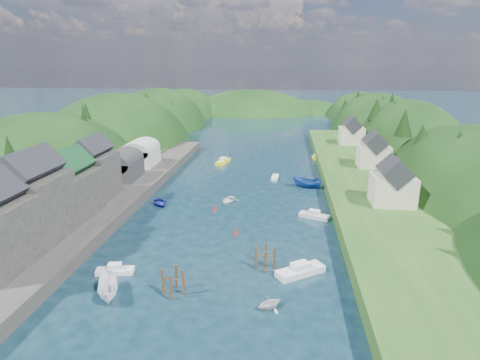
# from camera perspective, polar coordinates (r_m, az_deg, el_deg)

# --- Properties ---
(ground) EXTENTS (600.00, 600.00, 0.00)m
(ground) POSITION_cam_1_polar(r_m,az_deg,el_deg) (99.69, 1.43, 1.36)
(ground) COLOR black
(ground) RESTS_ON ground
(hillside_left) EXTENTS (44.00, 245.56, 52.00)m
(hillside_left) POSITION_cam_1_polar(r_m,az_deg,el_deg) (136.45, -16.79, 1.32)
(hillside_left) COLOR black
(hillside_left) RESTS_ON ground
(hillside_right) EXTENTS (36.00, 245.56, 48.00)m
(hillside_right) POSITION_cam_1_polar(r_m,az_deg,el_deg) (130.64, 22.51, 0.37)
(hillside_right) COLOR black
(hillside_right) RESTS_ON ground
(far_hills) EXTENTS (103.00, 68.00, 44.00)m
(far_hills) POSITION_cam_1_polar(r_m,az_deg,el_deg) (223.06, 4.58, 6.92)
(far_hills) COLOR black
(far_hills) RESTS_ON ground
(hill_trees) EXTENTS (90.87, 149.89, 12.10)m
(hill_trees) POSITION_cam_1_polar(r_m,az_deg,el_deg) (111.78, 2.35, 8.80)
(hill_trees) COLOR black
(hill_trees) RESTS_ON ground
(quay_left) EXTENTS (12.00, 110.00, 2.00)m
(quay_left) POSITION_cam_1_polar(r_m,az_deg,el_deg) (77.54, -18.64, -3.23)
(quay_left) COLOR #2D2B28
(quay_left) RESTS_ON ground
(terrace_left_grass) EXTENTS (12.00, 110.00, 2.50)m
(terrace_left_grass) POSITION_cam_1_polar(r_m,az_deg,el_deg) (80.64, -23.18, -2.77)
(terrace_left_grass) COLOR #234719
(terrace_left_grass) RESTS_ON ground
(quayside_buildings) EXTENTS (8.00, 35.84, 12.90)m
(quayside_buildings) POSITION_cam_1_polar(r_m,az_deg,el_deg) (65.36, -25.65, -2.01)
(quayside_buildings) COLOR #2D2B28
(quayside_buildings) RESTS_ON quay_left
(boat_sheds) EXTENTS (7.00, 21.00, 7.50)m
(boat_sheds) POSITION_cam_1_polar(r_m,az_deg,el_deg) (93.89, -15.21, 3.14)
(boat_sheds) COLOR #2D2D30
(boat_sheds) RESTS_ON quay_left
(terrace_right) EXTENTS (16.00, 120.00, 2.40)m
(terrace_right) POSITION_cam_1_polar(r_m,az_deg,el_deg) (90.91, 16.75, -0.07)
(terrace_right) COLOR #234719
(terrace_right) RESTS_ON ground
(right_bank_cottages) EXTENTS (9.00, 59.24, 8.41)m
(right_bank_cottages) POSITION_cam_1_polar(r_m,az_deg,el_deg) (98.32, 17.88, 3.85)
(right_bank_cottages) COLOR beige
(right_bank_cottages) RESTS_ON terrace_right
(piling_cluster_near) EXTENTS (2.95, 2.78, 3.78)m
(piling_cluster_near) POSITION_cam_1_polar(r_m,az_deg,el_deg) (48.41, -9.45, -14.41)
(piling_cluster_near) COLOR #382314
(piling_cluster_near) RESTS_ON ground
(piling_cluster_far) EXTENTS (2.92, 2.75, 3.62)m
(piling_cluster_far) POSITION_cam_1_polar(r_m,az_deg,el_deg) (53.25, 3.60, -11.25)
(piling_cluster_far) COLOR #382314
(piling_cluster_far) RESTS_ON ground
(channel_buoy_near) EXTENTS (0.70, 0.70, 1.10)m
(channel_buoy_near) POSITION_cam_1_polar(r_m,az_deg,el_deg) (63.07, -0.57, -7.38)
(channel_buoy_near) COLOR #B20F0E
(channel_buoy_near) RESTS_ON ground
(channel_buoy_far) EXTENTS (0.70, 0.70, 1.10)m
(channel_buoy_far) POSITION_cam_1_polar(r_m,az_deg,el_deg) (72.70, -3.65, -4.10)
(channel_buoy_far) COLOR #B20F0E
(channel_buoy_far) RESTS_ON ground
(moored_boats) EXTENTS (35.26, 76.96, 2.42)m
(moored_boats) POSITION_cam_1_polar(r_m,az_deg,el_deg) (71.04, 0.40, -4.39)
(moored_boats) COLOR silver
(moored_boats) RESTS_ON ground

